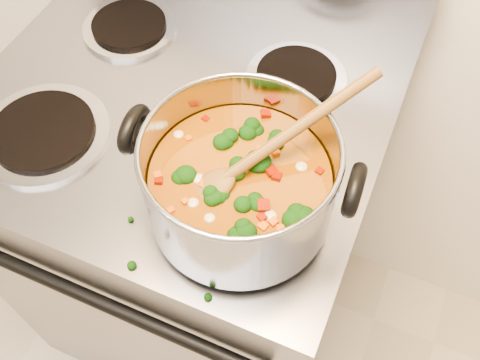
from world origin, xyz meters
name	(u,v)px	position (x,y,z in m)	size (l,w,h in m)	color
electric_range	(194,229)	(0.05, 1.16, 0.47)	(0.73, 0.66, 1.08)	gray
stockpot	(240,182)	(0.24, 1.01, 1.00)	(0.33, 0.27, 0.16)	#95959C
wooden_spoon	(254,158)	(0.25, 1.02, 1.05)	(0.21, 0.26, 0.13)	brown
cooktop_crumbs	(247,168)	(0.22, 1.09, 0.92)	(0.22, 0.38, 0.01)	black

